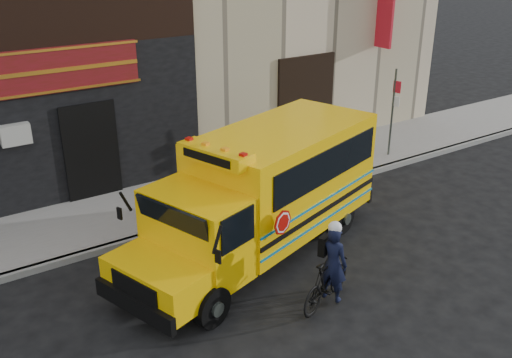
{
  "coord_description": "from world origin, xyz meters",
  "views": [
    {
      "loc": [
        -7.35,
        -8.75,
        6.65
      ],
      "look_at": [
        -0.33,
        1.85,
        1.21
      ],
      "focal_mm": 40.0,
      "sensor_mm": 36.0,
      "label": 1
    }
  ],
  "objects": [
    {
      "name": "sign_pole",
      "position": [
        5.71,
        3.22,
        1.62
      ],
      "size": [
        0.09,
        0.25,
        2.93
      ],
      "color": "#474F49",
      "rests_on": "ground"
    },
    {
      "name": "bicycle",
      "position": [
        -1.06,
        -1.71,
        0.5
      ],
      "size": [
        1.73,
        1.03,
        1.0
      ],
      "primitive_type": "imported",
      "rotation": [
        0.0,
        0.0,
        1.93
      ],
      "color": "black",
      "rests_on": "ground"
    },
    {
      "name": "sidewalk",
      "position": [
        0.0,
        4.1,
        0.07
      ],
      "size": [
        40.0,
        3.0,
        0.15
      ],
      "primitive_type": "cube",
      "color": "gray",
      "rests_on": "ground"
    },
    {
      "name": "ground",
      "position": [
        0.0,
        0.0,
        0.0
      ],
      "size": [
        120.0,
        120.0,
        0.0
      ],
      "primitive_type": "plane",
      "color": "black",
      "rests_on": "ground"
    },
    {
      "name": "school_bus",
      "position": [
        -0.84,
        0.7,
        1.51
      ],
      "size": [
        7.22,
        4.13,
        2.92
      ],
      "color": "black",
      "rests_on": "ground"
    },
    {
      "name": "cyclist",
      "position": [
        -0.91,
        -1.71,
        0.8
      ],
      "size": [
        0.59,
        0.69,
        1.59
      ],
      "primitive_type": "imported",
      "rotation": [
        0.0,
        0.0,
        2.0
      ],
      "color": "black",
      "rests_on": "ground"
    },
    {
      "name": "curb",
      "position": [
        0.0,
        2.6,
        0.07
      ],
      "size": [
        40.0,
        0.2,
        0.15
      ],
      "primitive_type": "cube",
      "color": "gray",
      "rests_on": "ground"
    }
  ]
}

